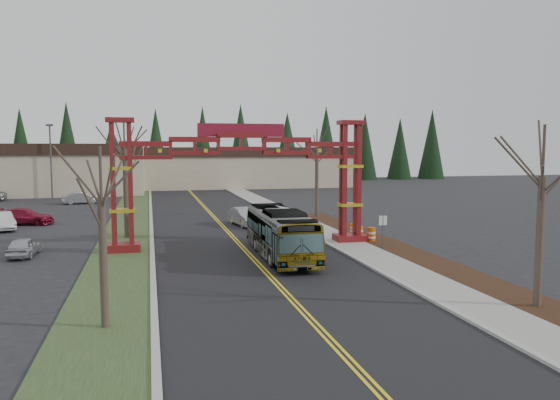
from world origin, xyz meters
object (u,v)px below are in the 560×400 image
object	(u,v)px
parked_car_far_a	(81,198)
bare_tree_median_near	(101,201)
barrel_south	(371,235)
street_sign	(383,225)
barrel_north	(353,229)
bare_tree_right_far	(317,152)
barrel_mid	(359,233)
bare_tree_median_mid	(125,150)
light_pole_far	(51,156)
retail_building_east	(240,166)
parked_car_mid_a	(24,217)
parked_car_near_a	(23,247)
parked_car_near_b	(2,221)
bare_tree_median_far	(131,160)
silver_sedan	(245,217)
bare_tree_right_near	(542,177)
gateway_arch	(241,162)
transit_bus	(280,233)

from	to	relation	value
parked_car_far_a	bare_tree_median_near	world-z (taller)	bare_tree_median_near
parked_car_far_a	barrel_south	world-z (taller)	parked_car_far_a
street_sign	barrel_north	xyz separation A→B (m)	(0.41, 6.56, -1.24)
bare_tree_right_far	barrel_south	xyz separation A→B (m)	(-0.43, -14.89, -5.94)
barrel_south	barrel_mid	bearing A→B (deg)	101.86
bare_tree_median_mid	light_pole_far	bearing A→B (deg)	107.05
retail_building_east	bare_tree_median_mid	bearing A→B (deg)	-107.74
parked_car_mid_a	bare_tree_median_mid	bearing A→B (deg)	-124.85
retail_building_east	parked_car_near_a	size ratio (longest dim) A/B	10.34
parked_car_near_b	bare_tree_right_far	size ratio (longest dim) A/B	0.52
parked_car_near_b	bare_tree_median_far	bearing A→B (deg)	10.17
silver_sedan	bare_tree_right_near	size ratio (longest dim) A/B	0.62
bare_tree_median_mid	bare_tree_right_far	distance (m)	20.07
bare_tree_median_mid	parked_car_far_a	bearing A→B (deg)	103.01
barrel_north	parked_car_mid_a	bearing A→B (deg)	155.20
barrel_south	retail_building_east	bearing A→B (deg)	89.61
parked_car_mid_a	barrel_mid	distance (m)	30.20
gateway_arch	parked_car_mid_a	world-z (taller)	gateway_arch
light_pole_far	barrel_south	world-z (taller)	light_pole_far
retail_building_east	bare_tree_right_near	xyz separation A→B (m)	(0.00, -79.42, 2.21)
gateway_arch	retail_building_east	world-z (taller)	gateway_arch
retail_building_east	parked_car_mid_a	xyz separation A→B (m)	(-27.28, -46.34, -2.78)
bare_tree_median_far	barrel_north	bearing A→B (deg)	-42.21
silver_sedan	bare_tree_right_far	world-z (taller)	bare_tree_right_far
parked_car_near_a	barrel_mid	world-z (taller)	parked_car_near_a
retail_building_east	transit_bus	distance (m)	66.49
bare_tree_median_near	bare_tree_right_far	size ratio (longest dim) A/B	0.80
parked_car_mid_a	bare_tree_right_near	distance (m)	43.17
parked_car_near_a	light_pole_far	xyz separation A→B (m)	(-5.01, 42.10, 5.22)
gateway_arch	barrel_mid	distance (m)	10.82
parked_car_far_a	barrel_mid	bearing A→B (deg)	-158.59
barrel_mid	bare_tree_median_mid	bearing A→B (deg)	165.44
parked_car_mid_a	bare_tree_right_far	distance (m)	27.91
parked_car_near_a	street_sign	distance (m)	23.55
parked_car_far_a	retail_building_east	bearing A→B (deg)	-55.69
bare_tree_right_far	bare_tree_right_near	bearing A→B (deg)	-90.00
light_pole_far	barrel_north	distance (m)	48.63
parked_car_far_a	bare_tree_right_near	world-z (taller)	bare_tree_right_near
retail_building_east	barrel_south	xyz separation A→B (m)	(-0.43, -62.30, -2.96)
street_sign	gateway_arch	bearing A→B (deg)	159.95
bare_tree_median_far	street_sign	size ratio (longest dim) A/B	3.41
transit_bus	bare_tree_median_far	world-z (taller)	bare_tree_median_far
silver_sedan	bare_tree_right_far	size ratio (longest dim) A/B	0.56
silver_sedan	barrel_north	size ratio (longest dim) A/B	5.43
parked_car_far_a	bare_tree_right_near	xyz separation A→B (m)	(24.50, -51.29, 4.99)
transit_bus	bare_tree_median_near	size ratio (longest dim) A/B	1.58
parked_car_far_a	parked_car_near_b	bearing A→B (deg)	154.88
bare_tree_right_near	barrel_south	world-z (taller)	bare_tree_right_near
bare_tree_right_near	light_pole_far	size ratio (longest dim) A/B	0.79
gateway_arch	barrel_north	distance (m)	11.49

